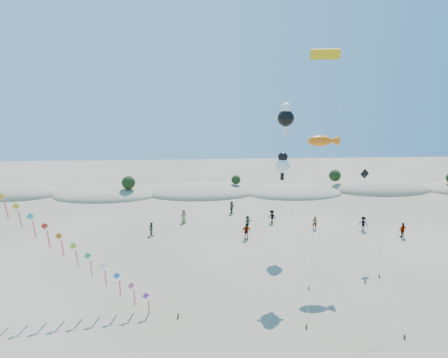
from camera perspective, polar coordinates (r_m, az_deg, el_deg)
dune_ridge at (r=64.75m, az=-2.52°, el=-2.07°), size 145.30×11.49×5.57m
fish_kite at (r=36.20m, az=14.88°, el=5.60°), size 5.37×10.90×12.96m
cartoon_kite_low at (r=40.57m, az=8.92°, el=2.29°), size 1.57×10.51×10.69m
cartoon_kite_high at (r=35.11m, az=9.43°, el=9.38°), size 9.68×4.03×15.95m
parafoil_kite at (r=33.66m, az=15.33°, el=17.37°), size 4.87×10.38×20.38m
dark_kite at (r=39.82m, az=20.66°, el=-2.51°), size 2.63×6.61×9.29m
beachgoers at (r=48.58m, az=6.74°, el=-6.30°), size 30.95×11.76×1.88m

